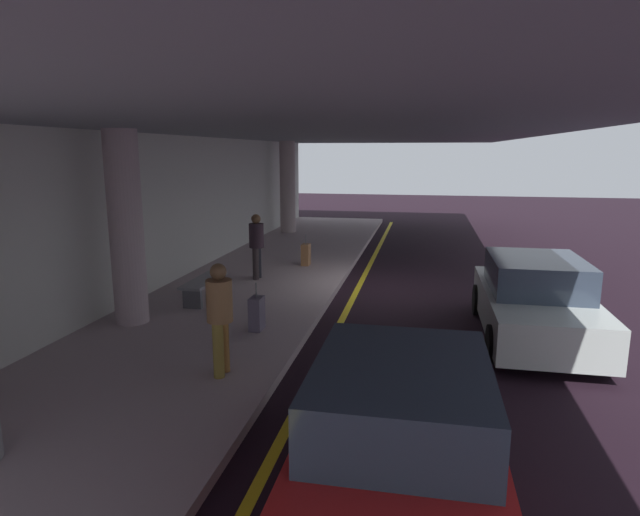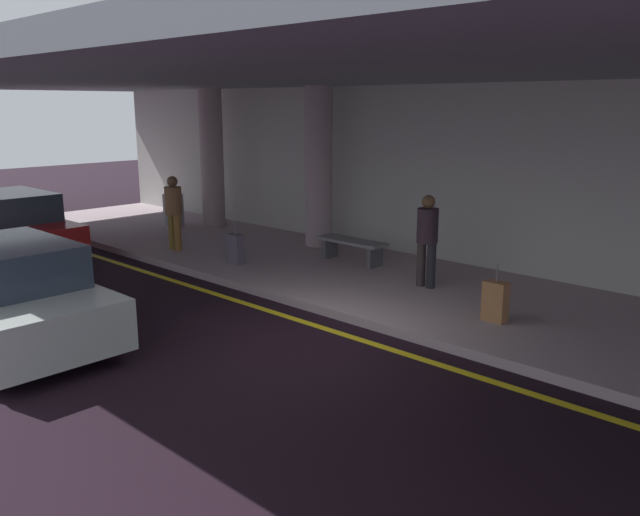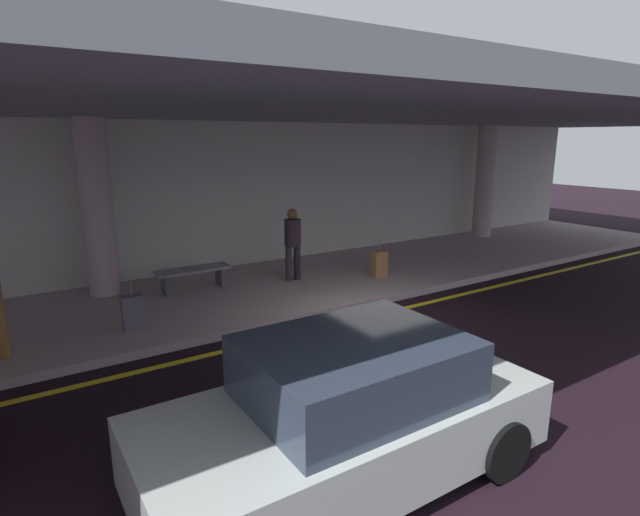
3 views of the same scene
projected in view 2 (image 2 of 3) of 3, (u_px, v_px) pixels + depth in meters
The scene contains 15 objects.
ground_plane at pixel (306, 340), 9.66m from camera, with size 60.00×60.00×0.00m, color black.
sidewalk at pixel (427, 292), 11.83m from camera, with size 26.00×4.20×0.15m, color #A79499.
lane_stripe_yellow at pixel (332, 331), 10.05m from camera, with size 26.00×0.14×0.01m, color yellow.
support_column_far_left at pixel (212, 158), 17.71m from camera, with size 0.63×0.63×3.65m, color #A99296.
support_column_left_mid at pixel (319, 167), 15.03m from camera, with size 0.63×0.63×3.65m, color #A89299.
ceiling_overhang at pixel (418, 69), 10.58m from camera, with size 28.00×13.20×0.30m, color slate.
terminal_back_wall at pixel (495, 181), 12.99m from camera, with size 26.00×0.30×3.80m, color #BBBAB4.
car_red at pixel (8, 228), 14.54m from camera, with size 4.10×1.92×1.50m.
car_silver at pixel (5, 296), 9.37m from camera, with size 4.10×1.92×1.50m.
traveler_with_luggage at pixel (427, 235), 11.71m from camera, with size 0.38×0.38×1.68m.
person_waiting_for_ride at pixel (174, 208), 14.73m from camera, with size 0.38×0.38×1.68m.
suitcase_upright_primary at pixel (236, 249), 13.59m from camera, with size 0.36×0.22×0.90m.
suitcase_upright_secondary at pixel (495, 301), 9.99m from camera, with size 0.36×0.22×0.90m.
bench_metal at pixel (352, 246), 13.70m from camera, with size 1.60×0.50×0.48m.
trash_bin_steel at pixel (173, 210), 17.88m from camera, with size 0.56×0.56×0.85m, color gray.
Camera 2 is at (6.43, -6.47, 3.40)m, focal length 36.77 mm.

